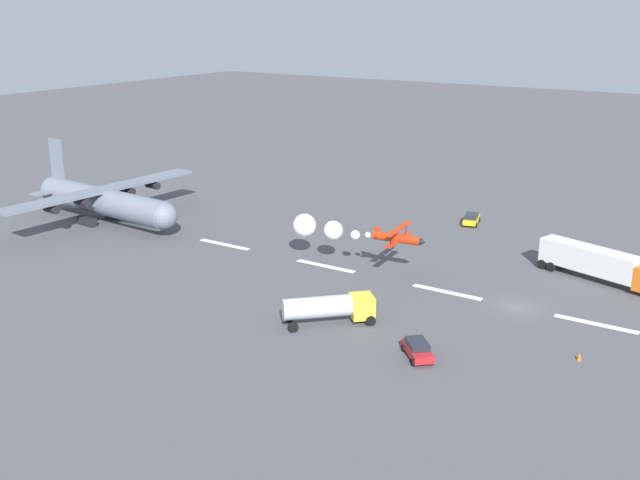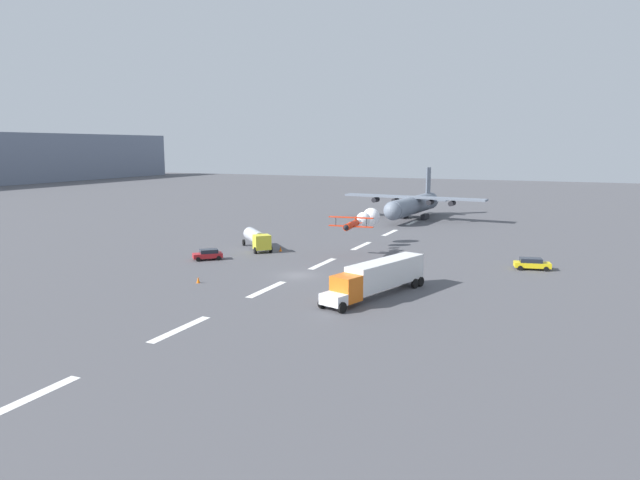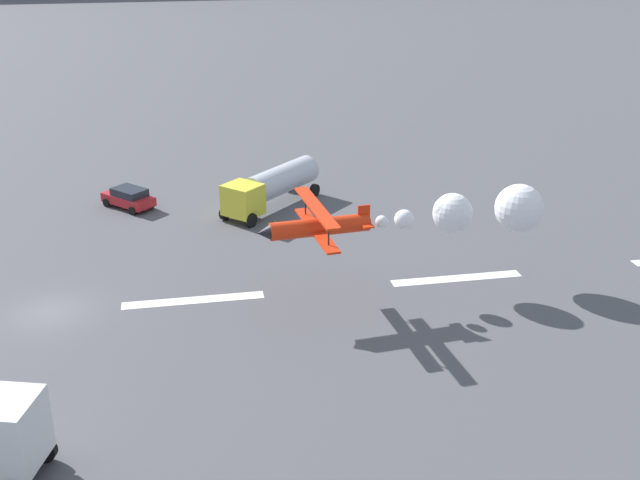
{
  "view_description": "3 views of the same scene",
  "coord_description": "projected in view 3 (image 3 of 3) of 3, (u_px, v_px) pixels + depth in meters",
  "views": [
    {
      "loc": [
        -20.84,
        70.18,
        29.41
      ],
      "look_at": [
        24.3,
        0.0,
        3.15
      ],
      "focal_mm": 41.23,
      "sensor_mm": 36.0,
      "label": 1
    },
    {
      "loc": [
        -63.18,
        -31.28,
        16.05
      ],
      "look_at": [
        12.99,
        2.69,
        2.36
      ],
      "focal_mm": 32.3,
      "sensor_mm": 36.0,
      "label": 2
    },
    {
      "loc": [
        7.61,
        -40.48,
        20.56
      ],
      "look_at": [
        14.87,
        -1.5,
        3.8
      ],
      "focal_mm": 44.23,
      "sensor_mm": 36.0,
      "label": 3
    }
  ],
  "objects": [
    {
      "name": "airport_staff_sedan",
      "position": [
        129.0,
        197.0,
        58.21
      ],
      "size": [
        4.11,
        4.22,
        1.52
      ],
      "color": "#B21E23",
      "rests_on": "ground"
    },
    {
      "name": "ground_plane",
      "position": [
        50.0,
        312.0,
        43.37
      ],
      "size": [
        440.0,
        440.0,
        0.0
      ],
      "primitive_type": "plane",
      "color": "#4C4C51",
      "rests_on": "ground"
    },
    {
      "name": "stunt_biplane_red",
      "position": [
        462.0,
        213.0,
        44.95
      ],
      "size": [
        16.87,
        6.66,
        2.82
      ],
      "color": "red"
    },
    {
      "name": "runway_stripe_6",
      "position": [
        456.0,
        278.0,
        47.34
      ],
      "size": [
        8.0,
        0.9,
        0.01
      ],
      "primitive_type": "cube",
      "color": "white",
      "rests_on": "ground"
    },
    {
      "name": "runway_stripe_5",
      "position": [
        193.0,
        300.0,
        44.69
      ],
      "size": [
        8.0,
        0.9,
        0.01
      ],
      "primitive_type": "cube",
      "color": "white",
      "rests_on": "ground"
    },
    {
      "name": "fuel_tanker_truck",
      "position": [
        271.0,
        185.0,
        57.83
      ],
      "size": [
        8.07,
        8.0,
        2.9
      ],
      "color": "yellow",
      "rests_on": "ground"
    },
    {
      "name": "traffic_cone_far",
      "position": [
        275.0,
        225.0,
        54.36
      ],
      "size": [
        0.44,
        0.44,
        0.75
      ],
      "primitive_type": "cone",
      "color": "orange",
      "rests_on": "ground"
    }
  ]
}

